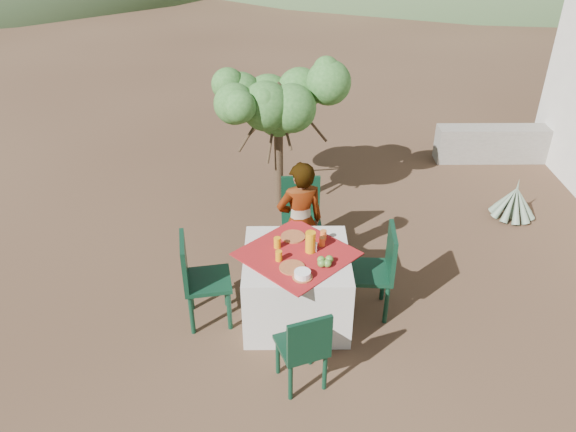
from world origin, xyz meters
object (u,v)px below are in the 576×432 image
Objects in this scene: chair_left at (199,277)px; chair_right at (377,268)px; person at (300,222)px; juice_pitcher at (310,242)px; table at (296,285)px; agave at (514,202)px; chair_far at (301,215)px; chair_near at (305,347)px; shrub_tree at (283,108)px.

chair_right is at bearing -95.46° from chair_left.
person reaches higher than juice_pitcher.
table reaches higher than agave.
chair_far is at bearing -51.04° from chair_left.
person is at bearing -63.66° from chair_left.
chair_right reaches higher than chair_near.
juice_pitcher is at bearing -145.57° from agave.
table is 3.48m from agave.
table is at bearing -95.52° from chair_far.
table is at bearing -86.63° from shrub_tree.
table is 0.73× the size of shrub_tree.
chair_left is 4.34m from agave.
chair_right is 1.57× the size of agave.
chair_far is 1.14× the size of chair_near.
chair_right is at bearing -138.27° from agave.
person reaches higher than chair_left.
table is at bearing -81.87° from chair_right.
shrub_tree is (-0.13, 2.22, 1.03)m from table.
shrub_tree is (-0.93, 2.15, 0.87)m from chair_right.
agave is (2.89, 1.92, -0.17)m from table.
juice_pitcher is (0.06, -1.07, 0.34)m from chair_far.
shrub_tree reaches higher than chair_near.
table is 0.82m from chair_right.
chair_near is at bearing -87.16° from table.
chair_far is 0.68× the size of person.
agave is 3.41m from juice_pitcher.
person is 2.27× the size of agave.
chair_near is 0.60× the size of person.
table is 0.96m from chair_near.
table is 5.97× the size of juice_pitcher.
table is 1.34× the size of chair_left.
shrub_tree is at bearing -98.70° from person.
juice_pitcher is (-2.76, -1.89, 0.66)m from agave.
shrub_tree is 8.17× the size of juice_pitcher.
shrub_tree reaches higher than table.
agave is (2.09, 1.86, -0.33)m from chair_right.
juice_pitcher is at bearing -94.39° from chair_left.
person reaches higher than agave.
juice_pitcher is (1.08, 0.10, 0.33)m from chair_left.
juice_pitcher is (0.08, 0.99, 0.40)m from chair_near.
table is at bearing -166.24° from juice_pitcher.
person is (0.00, 1.61, 0.23)m from chair_near.
shrub_tree is 3.26m from agave.
agave is at bearing 34.43° from juice_pitcher.
chair_near reaches higher than agave.
chair_far is 0.99× the size of chair_right.
table is 2.10× the size of agave.
table is 1.11m from chair_far.
agave is at bearing -5.55° from shrub_tree.
table is 0.51m from juice_pitcher.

